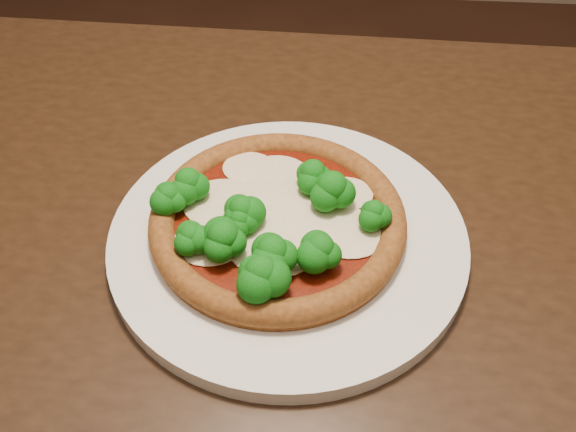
{
  "coord_description": "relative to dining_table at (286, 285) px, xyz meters",
  "views": [
    {
      "loc": [
        -0.05,
        -0.45,
        1.23
      ],
      "look_at": [
        -0.08,
        -0.02,
        0.79
      ],
      "focal_mm": 40.0,
      "sensor_mm": 36.0,
      "label": 1
    }
  ],
  "objects": [
    {
      "name": "pizza",
      "position": [
        -0.01,
        -0.02,
        0.13
      ],
      "size": [
        0.25,
        0.25,
        0.06
      ],
      "rotation": [
        0.0,
        0.0,
        0.37
      ],
      "color": "brown",
      "rests_on": "plate"
    },
    {
      "name": "dining_table",
      "position": [
        0.0,
        0.0,
        0.0
      ],
      "size": [
        1.36,
        0.82,
        0.75
      ],
      "rotation": [
        0.0,
        0.0,
        -0.03
      ],
      "color": "black",
      "rests_on": "floor"
    },
    {
      "name": "plate",
      "position": [
        0.0,
        -0.02,
        0.1
      ],
      "size": [
        0.35,
        0.35,
        0.02
      ],
      "primitive_type": "cylinder",
      "color": "white",
      "rests_on": "dining_table"
    }
  ]
}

